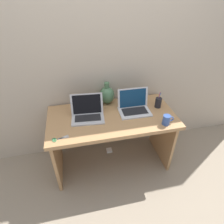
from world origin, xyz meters
The scene contains 10 objects.
ground_plane centered at (0.00, 0.00, 0.00)m, with size 6.00×6.00×0.00m, color gray.
back_wall centered at (0.00, 0.37, 1.20)m, with size 4.40×0.04×2.40m, color #BCAD99.
desk centered at (0.00, 0.00, 0.55)m, with size 1.33×0.66×0.71m.
laptop_left centered at (-0.25, 0.05, 0.77)m, with size 0.35×0.27×0.23m.
laptop_right centered at (0.25, 0.06, 0.78)m, with size 0.33×0.24×0.23m.
green_vase centered at (0.00, 0.27, 0.81)m, with size 0.17×0.17×0.25m.
coffee_mug centered at (0.49, -0.24, 0.76)m, with size 0.11×0.07×0.10m.
pen_cup centered at (0.53, 0.06, 0.77)m, with size 0.07×0.07×0.18m.
scissors centered at (-0.55, -0.24, 0.72)m, with size 0.15×0.07×0.01m.
power_brick centered at (0.00, 0.17, 0.01)m, with size 0.07×0.07×0.03m, color white.
Camera 1 is at (-0.34, -1.54, 1.88)m, focal length 30.18 mm.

